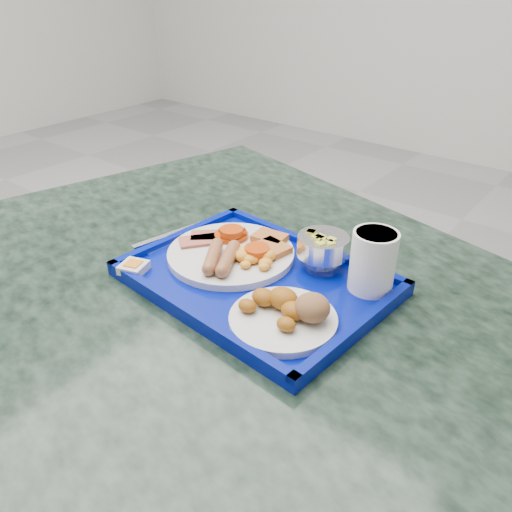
{
  "coord_description": "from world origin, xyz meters",
  "views": [
    {
      "loc": [
        1.36,
        -0.77,
        1.26
      ],
      "look_at": [
        0.92,
        -0.23,
        0.86
      ],
      "focal_mm": 35.0,
      "sensor_mm": 36.0,
      "label": 1
    }
  ],
  "objects_px": {
    "tray": "(256,280)",
    "fruit_bowl": "(323,246)",
    "bread_plate": "(288,313)",
    "juice_cup": "(373,259)",
    "main_plate": "(235,252)",
    "table": "(255,385)"
  },
  "relations": [
    {
      "from": "tray",
      "to": "juice_cup",
      "type": "height_order",
      "value": "juice_cup"
    },
    {
      "from": "tray",
      "to": "fruit_bowl",
      "type": "relative_size",
      "value": 5.02
    },
    {
      "from": "juice_cup",
      "to": "table",
      "type": "bearing_deg",
      "value": -144.07
    },
    {
      "from": "main_plate",
      "to": "fruit_bowl",
      "type": "bearing_deg",
      "value": 26.98
    },
    {
      "from": "table",
      "to": "tray",
      "type": "distance_m",
      "value": 0.22
    },
    {
      "from": "bread_plate",
      "to": "tray",
      "type": "bearing_deg",
      "value": 149.17
    },
    {
      "from": "table",
      "to": "bread_plate",
      "type": "bearing_deg",
      "value": -25.26
    },
    {
      "from": "bread_plate",
      "to": "juice_cup",
      "type": "height_order",
      "value": "juice_cup"
    },
    {
      "from": "bread_plate",
      "to": "juice_cup",
      "type": "relative_size",
      "value": 1.58
    },
    {
      "from": "table",
      "to": "bread_plate",
      "type": "height_order",
      "value": "bread_plate"
    },
    {
      "from": "fruit_bowl",
      "to": "main_plate",
      "type": "bearing_deg",
      "value": -153.02
    },
    {
      "from": "bread_plate",
      "to": "fruit_bowl",
      "type": "distance_m",
      "value": 0.17
    },
    {
      "from": "tray",
      "to": "fruit_bowl",
      "type": "bearing_deg",
      "value": 55.43
    },
    {
      "from": "fruit_bowl",
      "to": "juice_cup",
      "type": "height_order",
      "value": "juice_cup"
    },
    {
      "from": "juice_cup",
      "to": "tray",
      "type": "bearing_deg",
      "value": -151.38
    },
    {
      "from": "bread_plate",
      "to": "fruit_bowl",
      "type": "xyz_separation_m",
      "value": [
        -0.04,
        0.16,
        0.02
      ]
    },
    {
      "from": "table",
      "to": "juice_cup",
      "type": "bearing_deg",
      "value": 35.93
    },
    {
      "from": "tray",
      "to": "juice_cup",
      "type": "relative_size",
      "value": 4.4
    },
    {
      "from": "main_plate",
      "to": "bread_plate",
      "type": "height_order",
      "value": "bread_plate"
    },
    {
      "from": "main_plate",
      "to": "juice_cup",
      "type": "bearing_deg",
      "value": 14.8
    },
    {
      "from": "table",
      "to": "bread_plate",
      "type": "relative_size",
      "value": 9.39
    },
    {
      "from": "tray",
      "to": "bread_plate",
      "type": "bearing_deg",
      "value": -30.83
    }
  ]
}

